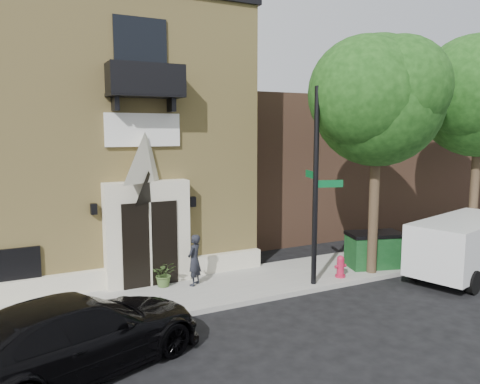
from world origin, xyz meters
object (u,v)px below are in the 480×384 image
at_px(black_sedan, 77,335).
at_px(cargo_van, 467,244).
at_px(dumpster, 374,249).
at_px(pedestrian_near, 194,260).
at_px(fire_hydrant, 340,266).
at_px(street_sign, 316,187).

relative_size(black_sedan, cargo_van, 1.06).
distance_m(dumpster, pedestrian_near, 6.41).
bearing_deg(dumpster, black_sedan, -149.86).
height_order(black_sedan, fire_hydrant, black_sedan).
bearing_deg(black_sedan, fire_hydrant, -96.30).
distance_m(black_sedan, cargo_van, 12.68).
height_order(black_sedan, pedestrian_near, pedestrian_near).
distance_m(black_sedan, fire_hydrant, 8.73).
distance_m(black_sedan, dumpster, 10.58).
xyz_separation_m(street_sign, pedestrian_near, (-3.37, 1.56, -2.25)).
bearing_deg(dumpster, street_sign, -153.66).
bearing_deg(dumpster, fire_hydrant, -151.32).
height_order(black_sedan, street_sign, street_sign).
bearing_deg(fire_hydrant, cargo_van, -18.61).
relative_size(cargo_van, fire_hydrant, 7.17).
bearing_deg(cargo_van, fire_hydrant, 146.01).
bearing_deg(street_sign, black_sedan, -148.30).
bearing_deg(street_sign, pedestrian_near, 171.49).
distance_m(street_sign, fire_hydrant, 2.92).
bearing_deg(pedestrian_near, dumpster, 129.63).
distance_m(street_sign, dumpster, 3.85).
bearing_deg(pedestrian_near, street_sign, 114.09).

